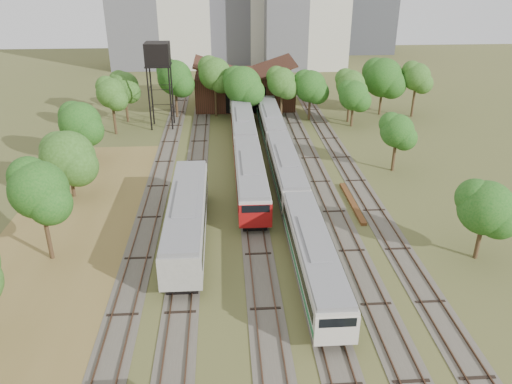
{
  "coord_description": "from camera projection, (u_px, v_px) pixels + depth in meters",
  "views": [
    {
      "loc": [
        -4.56,
        -25.21,
        22.56
      ],
      "look_at": [
        -1.71,
        17.51,
        2.5
      ],
      "focal_mm": 35.0,
      "sensor_mm": 36.0,
      "label": 1
    }
  ],
  "objects": [
    {
      "name": "maintenance_shed",
      "position": [
        244.0,
        88.0,
        83.72
      ],
      "size": [
        16.45,
        11.55,
        7.58
      ],
      "color": "#321D12",
      "rests_on": "ground"
    },
    {
      "name": "tree_band_far",
      "position": [
        280.0,
        81.0,
        75.37
      ],
      "size": [
        48.46,
        8.87,
        9.12
      ],
      "color": "#382616",
      "rests_on": "ground"
    },
    {
      "name": "ground",
      "position": [
        300.0,
        339.0,
        32.63
      ],
      "size": [
        240.0,
        240.0,
        0.0
      ],
      "primitive_type": "plane",
      "color": "#475123",
      "rests_on": "ground"
    },
    {
      "name": "railcar_rear",
      "position": [
        238.0,
        93.0,
        84.13
      ],
      "size": [
        3.14,
        16.07,
        3.89
      ],
      "color": "black",
      "rests_on": "ground"
    },
    {
      "name": "tracks",
      "position": [
        261.0,
        183.0,
        55.16
      ],
      "size": [
        24.6,
        80.0,
        0.19
      ],
      "color": "#4C473D",
      "rests_on": "ground"
    },
    {
      "name": "rail_pile_far",
      "position": [
        352.0,
        203.0,
        50.53
      ],
      "size": [
        0.57,
        9.18,
        0.3
      ],
      "primitive_type": "cube",
      "color": "brown",
      "rests_on": "ground"
    },
    {
      "name": "old_grey_coach",
      "position": [
        187.0,
        217.0,
        43.43
      ],
      "size": [
        3.2,
        18.0,
        3.96
      ],
      "color": "black",
      "rests_on": "ground"
    },
    {
      "name": "dry_grass_patch",
      "position": [
        55.0,
        278.0,
        38.76
      ],
      "size": [
        14.0,
        60.0,
        0.04
      ],
      "primitive_type": "cube",
      "color": "brown",
      "rests_on": "ground"
    },
    {
      "name": "tree_band_right",
      "position": [
        401.0,
        136.0,
        55.63
      ],
      "size": [
        6.02,
        40.57,
        6.84
      ],
      "color": "#382616",
      "rests_on": "ground"
    },
    {
      "name": "railcar_red_set",
      "position": [
        246.0,
        149.0,
        59.55
      ],
      "size": [
        2.99,
        34.58,
        3.69
      ],
      "color": "black",
      "rests_on": "ground"
    },
    {
      "name": "railcar_green_set",
      "position": [
        286.0,
        170.0,
        54.04
      ],
      "size": [
        2.81,
        52.08,
        3.47
      ],
      "color": "black",
      "rests_on": "ground"
    },
    {
      "name": "water_tower",
      "position": [
        158.0,
        56.0,
        69.54
      ],
      "size": [
        3.5,
        3.5,
        12.1
      ],
      "color": "black",
      "rests_on": "ground"
    },
    {
      "name": "tree_band_left",
      "position": [
        44.0,
        178.0,
        43.57
      ],
      "size": [
        7.02,
        56.8,
        8.56
      ],
      "color": "#382616",
      "rests_on": "ground"
    }
  ]
}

